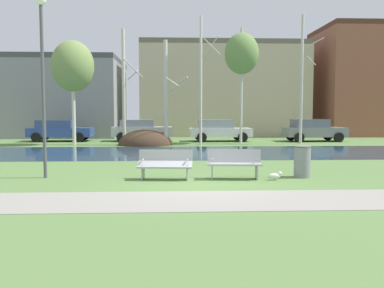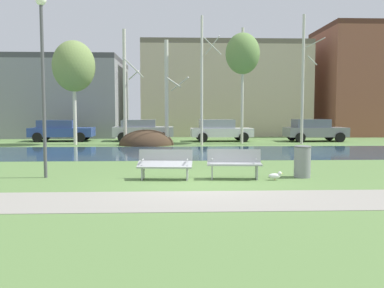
# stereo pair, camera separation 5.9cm
# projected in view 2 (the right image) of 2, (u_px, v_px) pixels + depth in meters

# --- Properties ---
(ground_plane) EXTENTS (120.00, 120.00, 0.00)m
(ground_plane) POSITION_uv_depth(u_px,v_px,m) (189.00, 150.00, 21.42)
(ground_plane) COLOR #5B7F42
(paved_path_strip) EXTENTS (60.00, 2.15, 0.01)m
(paved_path_strip) POSITION_uv_depth(u_px,v_px,m) (207.00, 200.00, 9.28)
(paved_path_strip) COLOR gray
(paved_path_strip) RESTS_ON ground
(river_band) EXTENTS (80.00, 6.80, 0.01)m
(river_band) POSITION_uv_depth(u_px,v_px,m) (190.00, 152.00, 20.19)
(river_band) COLOR #284256
(river_band) RESTS_ON ground
(soil_mound) EXTENTS (3.26, 2.58, 1.86)m
(soil_mound) POSITION_uv_depth(u_px,v_px,m) (146.00, 145.00, 24.70)
(soil_mound) COLOR #423021
(soil_mound) RESTS_ON ground
(bench_left) EXTENTS (1.64, 0.69, 0.87)m
(bench_left) POSITION_uv_depth(u_px,v_px,m) (165.00, 163.00, 12.17)
(bench_left) COLOR #9EA0A3
(bench_left) RESTS_ON ground
(bench_right) EXTENTS (1.64, 0.69, 0.87)m
(bench_right) POSITION_uv_depth(u_px,v_px,m) (234.00, 163.00, 12.26)
(bench_right) COLOR #9EA0A3
(bench_right) RESTS_ON ground
(trash_bin) EXTENTS (0.52, 0.52, 0.96)m
(trash_bin) POSITION_uv_depth(u_px,v_px,m) (302.00, 161.00, 12.54)
(trash_bin) COLOR gray
(trash_bin) RESTS_ON ground
(seagull) EXTENTS (0.43, 0.16, 0.26)m
(seagull) POSITION_uv_depth(u_px,v_px,m) (275.00, 176.00, 12.05)
(seagull) COLOR white
(seagull) RESTS_ON ground
(streetlamp) EXTENTS (0.32, 0.32, 5.43)m
(streetlamp) POSITION_uv_depth(u_px,v_px,m) (42.00, 57.00, 12.23)
(streetlamp) COLOR #4C4C51
(streetlamp) RESTS_ON ground
(birch_far_left) EXTENTS (2.51, 2.51, 6.19)m
(birch_far_left) POSITION_uv_depth(u_px,v_px,m) (74.00, 67.00, 24.49)
(birch_far_left) COLOR beige
(birch_far_left) RESTS_ON ground
(birch_left) EXTENTS (1.28, 2.04, 6.92)m
(birch_left) POSITION_uv_depth(u_px,v_px,m) (125.00, 86.00, 24.89)
(birch_left) COLOR beige
(birch_left) RESTS_ON ground
(birch_center_left) EXTENTS (1.44, 2.16, 6.15)m
(birch_center_left) POSITION_uv_depth(u_px,v_px,m) (167.00, 93.00, 24.21)
(birch_center_left) COLOR beige
(birch_center_left) RESTS_ON ground
(birch_center) EXTENTS (1.22, 2.16, 7.54)m
(birch_center) POSITION_uv_depth(u_px,v_px,m) (202.00, 79.00, 24.16)
(birch_center) COLOR beige
(birch_center) RESTS_ON ground
(birch_center_right) EXTENTS (2.11, 2.11, 7.15)m
(birch_center_right) POSITION_uv_depth(u_px,v_px,m) (243.00, 54.00, 25.51)
(birch_center_right) COLOR beige
(birch_center_right) RESTS_ON ground
(birch_right) EXTENTS (1.35, 2.11, 7.82)m
(birch_right) POSITION_uv_depth(u_px,v_px,m) (303.00, 79.00, 25.09)
(birch_right) COLOR beige
(birch_right) RESTS_ON ground
(parked_van_nearest_blue) EXTENTS (4.18, 2.19, 1.42)m
(parked_van_nearest_blue) POSITION_uv_depth(u_px,v_px,m) (61.00, 130.00, 27.81)
(parked_van_nearest_blue) COLOR #2D4793
(parked_van_nearest_blue) RESTS_ON ground
(parked_sedan_second_silver) EXTENTS (4.07, 2.03, 1.45)m
(parked_sedan_second_silver) POSITION_uv_depth(u_px,v_px,m) (142.00, 130.00, 27.95)
(parked_sedan_second_silver) COLOR #B2B5BC
(parked_sedan_second_silver) RESTS_ON ground
(parked_hatch_third_white) EXTENTS (4.13, 2.09, 1.47)m
(parked_hatch_third_white) POSITION_uv_depth(u_px,v_px,m) (220.00, 130.00, 27.75)
(parked_hatch_third_white) COLOR silver
(parked_hatch_third_white) RESTS_ON ground
(parked_wagon_fourth_grey) EXTENTS (4.05, 2.07, 1.49)m
(parked_wagon_fourth_grey) POSITION_uv_depth(u_px,v_px,m) (314.00, 130.00, 27.67)
(parked_wagon_fourth_grey) COLOR slate
(parked_wagon_fourth_grey) RESTS_ON ground
(building_grey_warehouse) EXTENTS (11.09, 8.89, 6.28)m
(building_grey_warehouse) POSITION_uv_depth(u_px,v_px,m) (56.00, 98.00, 34.34)
(building_grey_warehouse) COLOR gray
(building_grey_warehouse) RESTS_ON ground
(building_beige_block) EXTENTS (13.67, 6.26, 7.68)m
(building_beige_block) POSITION_uv_depth(u_px,v_px,m) (224.00, 90.00, 35.34)
(building_beige_block) COLOR #BCAD8E
(building_beige_block) RESTS_ON ground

